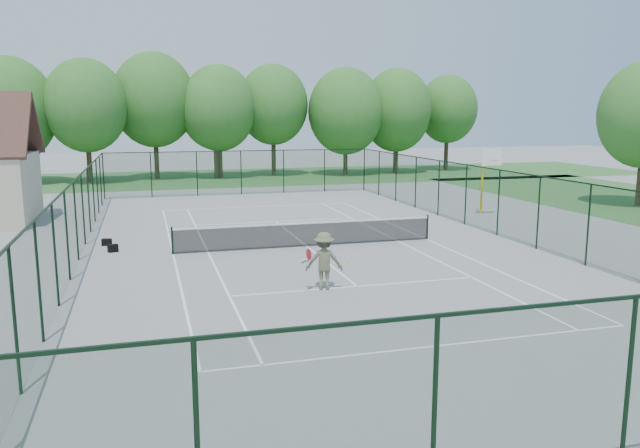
{
  "coord_description": "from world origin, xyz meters",
  "views": [
    {
      "loc": [
        -6.44,
        -24.77,
        5.47
      ],
      "look_at": [
        0.0,
        -2.0,
        1.3
      ],
      "focal_mm": 35.0,
      "sensor_mm": 36.0,
      "label": 1
    }
  ],
  "objects": [
    {
      "name": "grass_far",
      "position": [
        0.0,
        30.0,
        0.01
      ],
      "size": [
        80.0,
        16.0,
        0.01
      ],
      "primitive_type": "cube",
      "color": "#387032",
      "rests_on": "ground"
    },
    {
      "name": "court_lines",
      "position": [
        0.0,
        0.0,
        0.0
      ],
      "size": [
        11.05,
        23.85,
        0.01
      ],
      "color": "white",
      "rests_on": "ground"
    },
    {
      "name": "sports_bag_a",
      "position": [
        -7.8,
        1.11,
        0.16
      ],
      "size": [
        0.44,
        0.34,
        0.31
      ],
      "primitive_type": "cube",
      "rotation": [
        0.0,
        0.0,
        0.3
      ],
      "color": "black",
      "rests_on": "ground"
    },
    {
      "name": "tree_line_far",
      "position": [
        0.0,
        30.0,
        5.99
      ],
      "size": [
        39.4,
        6.4,
        9.7
      ],
      "color": "#432F20",
      "rests_on": "ground"
    },
    {
      "name": "basketball_goal",
      "position": [
        11.63,
        5.48,
        2.57
      ],
      "size": [
        1.2,
        1.43,
        3.65
      ],
      "color": "#D9BE07",
      "rests_on": "ground"
    },
    {
      "name": "sports_bag_b",
      "position": [
        -8.1,
        2.49,
        0.15
      ],
      "size": [
        0.43,
        0.34,
        0.29
      ],
      "primitive_type": "cube",
      "rotation": [
        0.0,
        0.0,
        -0.33
      ],
      "color": "black",
      "rests_on": "ground"
    },
    {
      "name": "fence_enclosure",
      "position": [
        0.0,
        0.0,
        1.56
      ],
      "size": [
        18.05,
        36.05,
        3.02
      ],
      "color": "#15351B",
      "rests_on": "ground"
    },
    {
      "name": "ground",
      "position": [
        0.0,
        0.0,
        0.0
      ],
      "size": [
        140.0,
        140.0,
        0.0
      ],
      "primitive_type": "plane",
      "color": "gray",
      "rests_on": "ground"
    },
    {
      "name": "tennis_net",
      "position": [
        0.0,
        0.0,
        0.58
      ],
      "size": [
        11.08,
        0.08,
        1.1
      ],
      "color": "black",
      "rests_on": "ground"
    },
    {
      "name": "tennis_player",
      "position": [
        -1.11,
        -6.4,
        0.92
      ],
      "size": [
        1.81,
        0.99,
        1.83
      ],
      "color": "#5B5F43",
      "rests_on": "ground"
    }
  ]
}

